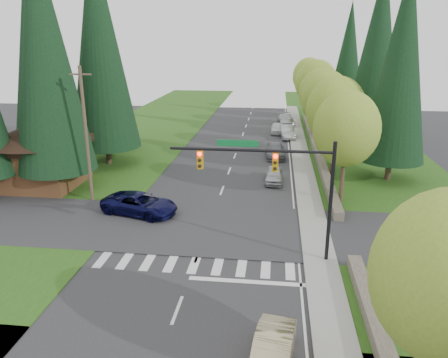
% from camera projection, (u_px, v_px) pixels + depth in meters
% --- Properties ---
extents(ground, '(120.00, 120.00, 0.00)m').
position_uv_depth(ground, '(182.00, 298.00, 20.81)').
color(ground, '#28282B').
rests_on(ground, ground).
extents(grass_east, '(14.00, 110.00, 0.06)m').
position_uv_depth(grass_east, '(375.00, 179.00, 38.22)').
color(grass_east, '#2A4913').
rests_on(grass_east, ground).
extents(grass_west, '(14.00, 110.00, 0.06)m').
position_uv_depth(grass_west, '(91.00, 169.00, 41.17)').
color(grass_west, '#2A4913').
rests_on(grass_west, ground).
extents(cross_street, '(120.00, 8.00, 0.10)m').
position_uv_depth(cross_street, '(208.00, 228.00, 28.37)').
color(cross_street, '#28282B').
rests_on(cross_street, ground).
extents(sidewalk_east, '(1.80, 80.00, 0.13)m').
position_uv_depth(sidewalk_east, '(304.00, 170.00, 40.79)').
color(sidewalk_east, gray).
rests_on(sidewalk_east, ground).
extents(curb_east, '(0.20, 80.00, 0.13)m').
position_uv_depth(curb_east, '(294.00, 169.00, 40.89)').
color(curb_east, gray).
rests_on(curb_east, ground).
extents(stone_wall_south, '(0.70, 14.00, 0.70)m').
position_uv_depth(stone_wall_south, '(383.00, 348.00, 16.89)').
color(stone_wall_south, '#4C4438').
rests_on(stone_wall_south, ground).
extents(stone_wall_north, '(0.70, 40.00, 0.70)m').
position_uv_depth(stone_wall_north, '(316.00, 147.00, 48.07)').
color(stone_wall_north, '#4C4438').
rests_on(stone_wall_north, ground).
extents(traffic_signal, '(8.70, 0.37, 6.80)m').
position_uv_depth(traffic_signal, '(278.00, 173.00, 23.03)').
color(traffic_signal, black).
rests_on(traffic_signal, ground).
extents(brown_building, '(8.40, 8.40, 5.40)m').
position_uv_depth(brown_building, '(40.00, 149.00, 35.72)').
color(brown_building, '#4C2D19').
rests_on(brown_building, ground).
extents(utility_pole, '(1.60, 0.24, 10.00)m').
position_uv_depth(utility_pole, '(86.00, 134.00, 31.64)').
color(utility_pole, '#473828').
rests_on(utility_pole, ground).
extents(decid_tree_0, '(4.80, 4.80, 8.37)m').
position_uv_depth(decid_tree_0, '(346.00, 129.00, 31.27)').
color(decid_tree_0, '#38281C').
rests_on(decid_tree_0, ground).
extents(decid_tree_1, '(5.20, 5.20, 8.80)m').
position_uv_depth(decid_tree_1, '(336.00, 111.00, 37.81)').
color(decid_tree_1, '#38281C').
rests_on(decid_tree_1, ground).
extents(decid_tree_2, '(5.00, 5.00, 8.82)m').
position_uv_depth(decid_tree_2, '(326.00, 99.00, 44.40)').
color(decid_tree_2, '#38281C').
rests_on(decid_tree_2, ground).
extents(decid_tree_3, '(5.00, 5.00, 8.55)m').
position_uv_depth(decid_tree_3, '(320.00, 93.00, 51.09)').
color(decid_tree_3, '#38281C').
rests_on(decid_tree_3, ground).
extents(decid_tree_4, '(5.40, 5.40, 9.18)m').
position_uv_depth(decid_tree_4, '(317.00, 84.00, 57.56)').
color(decid_tree_4, '#38281C').
rests_on(decid_tree_4, ground).
extents(decid_tree_5, '(4.80, 4.80, 8.30)m').
position_uv_depth(decid_tree_5, '(311.00, 83.00, 64.36)').
color(decid_tree_5, '#38281C').
rests_on(decid_tree_5, ground).
extents(decid_tree_6, '(5.20, 5.20, 8.86)m').
position_uv_depth(decid_tree_6, '(309.00, 76.00, 70.86)').
color(decid_tree_6, '#38281C').
rests_on(decid_tree_6, ground).
extents(conifer_w_a, '(6.12, 6.12, 19.80)m').
position_uv_depth(conifer_w_a, '(45.00, 52.00, 32.19)').
color(conifer_w_a, '#38281C').
rests_on(conifer_w_a, ground).
extents(conifer_w_b, '(5.44, 5.44, 17.80)m').
position_uv_depth(conifer_w_b, '(37.00, 63.00, 36.62)').
color(conifer_w_b, '#38281C').
rests_on(conifer_w_b, ground).
extents(conifer_w_c, '(6.46, 6.46, 20.80)m').
position_uv_depth(conifer_w_c, '(99.00, 44.00, 39.48)').
color(conifer_w_c, '#38281C').
rests_on(conifer_w_c, ground).
extents(conifer_w_e, '(5.78, 5.78, 18.80)m').
position_uv_depth(conifer_w_e, '(104.00, 53.00, 45.68)').
color(conifer_w_e, '#38281C').
rests_on(conifer_w_e, ground).
extents(conifer_e_a, '(5.44, 5.44, 17.80)m').
position_uv_depth(conifer_e_a, '(401.00, 64.00, 35.10)').
color(conifer_e_a, '#38281C').
rests_on(conifer_e_a, ground).
extents(conifer_e_b, '(6.12, 6.12, 19.80)m').
position_uv_depth(conifer_e_b, '(378.00, 48.00, 47.90)').
color(conifer_e_b, '#38281C').
rests_on(conifer_e_b, ground).
extents(conifer_e_c, '(5.10, 5.10, 16.80)m').
position_uv_depth(conifer_e_c, '(348.00, 57.00, 61.71)').
color(conifer_e_c, '#38281C').
rests_on(conifer_e_c, ground).
extents(sedan_champagne, '(1.93, 4.21, 1.34)m').
position_uv_depth(sedan_champagne, '(272.00, 354.00, 16.14)').
color(sedan_champagne, '#C9B386').
rests_on(sedan_champagne, ground).
extents(suv_navy, '(5.87, 3.85, 1.50)m').
position_uv_depth(suv_navy, '(140.00, 204.00, 30.48)').
color(suv_navy, '#0A0B34').
rests_on(suv_navy, ground).
extents(parked_car_a, '(1.61, 3.81, 1.29)m').
position_uv_depth(parked_car_a, '(274.00, 175.00, 37.32)').
color(parked_car_a, '#ACABB0').
rests_on(parked_car_a, ground).
extents(parked_car_b, '(2.21, 4.89, 1.39)m').
position_uv_depth(parked_car_b, '(275.00, 150.00, 45.25)').
color(parked_car_b, slate).
rests_on(parked_car_b, ground).
extents(parked_car_c, '(2.03, 4.75, 1.52)m').
position_uv_depth(parked_car_c, '(287.00, 132.00, 53.77)').
color(parked_car_c, '#A9A9AD').
rests_on(parked_car_c, ground).
extents(parked_car_d, '(1.64, 3.98, 1.35)m').
position_uv_depth(parked_car_d, '(277.00, 128.00, 56.50)').
color(parked_car_d, silver).
rests_on(parked_car_d, ground).
extents(parked_car_e, '(2.69, 5.40, 1.51)m').
position_uv_depth(parked_car_e, '(286.00, 120.00, 61.75)').
color(parked_car_e, '#A6A7AB').
rests_on(parked_car_e, ground).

